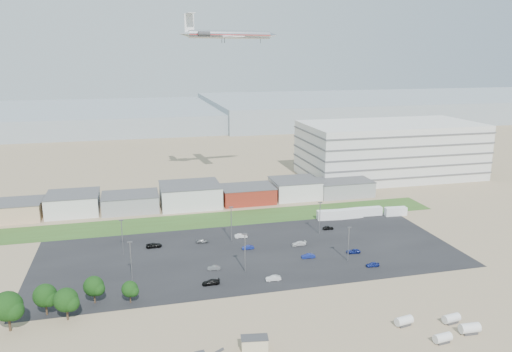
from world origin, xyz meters
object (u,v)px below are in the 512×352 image
object	(u,v)px
parked_car_7	(248,247)
parked_car_6	(202,241)
airliner	(230,34)
parked_car_3	(211,282)
tree_far_left	(8,309)
parked_car_0	(353,251)
portable_shed	(255,343)
box_trailer_a	(329,215)
parked_car_4	(214,268)
parked_car_13	(273,278)
parked_car_1	(308,256)
parked_car_12	(299,244)
parked_car_9	(154,245)
parked_car_11	(241,236)
storage_tank_nw	(404,321)
parked_car_2	(373,264)
parked_car_8	(328,228)

from	to	relation	value
parked_car_7	parked_car_6	bearing A→B (deg)	-124.92
airliner	parked_car_3	distance (m)	111.48
tree_far_left	parked_car_0	world-z (taller)	tree_far_left
parked_car_3	parked_car_6	world-z (taller)	parked_car_3
portable_shed	airliner	xyz separation A→B (m)	(19.69, 119.02, 62.06)
box_trailer_a	parked_car_7	xyz separation A→B (m)	(-33.65, -19.54, -1.01)
parked_car_4	parked_car_13	size ratio (longest dim) A/B	0.88
portable_shed	box_trailer_a	world-z (taller)	box_trailer_a
tree_far_left	parked_car_3	xyz separation A→B (m)	(43.88, 10.89, -4.29)
parked_car_3	parked_car_6	size ratio (longest dim) A/B	1.17
box_trailer_a	parked_car_4	distance (m)	55.46
portable_shed	airliner	world-z (taller)	airliner
parked_car_1	parked_car_13	bearing A→B (deg)	-46.06
parked_car_0	parked_car_6	distance (m)	45.12
parked_car_1	parked_car_4	size ratio (longest dim) A/B	1.13
tree_far_left	parked_car_12	bearing A→B (deg)	22.28
airliner	parked_car_0	world-z (taller)	airliner
parked_car_9	parked_car_12	size ratio (longest dim) A/B	1.07
tree_far_left	parked_car_3	distance (m)	45.41
tree_far_left	parked_car_11	bearing A→B (deg)	34.98
parked_car_9	parked_car_6	bearing A→B (deg)	-89.88
storage_tank_nw	parked_car_9	xyz separation A→B (m)	(-49.01, 57.57, -0.47)
parked_car_1	parked_car_13	distance (m)	17.62
parked_car_6	parked_car_9	size ratio (longest dim) A/B	0.81
parked_car_3	parked_car_11	world-z (taller)	parked_car_11
storage_tank_nw	parked_car_1	xyz separation A→B (m)	(-7.30, 38.77, -0.49)
parked_car_1	parked_car_6	bearing A→B (deg)	-120.84
parked_car_6	portable_shed	bearing A→B (deg)	-171.99
storage_tank_nw	parked_car_1	bearing A→B (deg)	100.67
parked_car_2	parked_car_12	world-z (taller)	parked_car_12
airliner	parked_car_11	world-z (taller)	airliner
parked_car_13	parked_car_9	bearing A→B (deg)	-133.90
parked_car_8	parked_car_11	distance (m)	29.35
box_trailer_a	parked_car_4	world-z (taller)	box_trailer_a
parked_car_0	parked_car_8	bearing A→B (deg)	-175.41
parked_car_0	parked_car_4	bearing A→B (deg)	-81.78
tree_far_left	parked_car_13	size ratio (longest dim) A/B	2.54
storage_tank_nw	parked_car_8	xyz separation A→B (m)	(7.11, 59.33, -0.52)
parked_car_12	tree_far_left	bearing A→B (deg)	-69.50
parked_car_2	parked_car_7	xyz separation A→B (m)	(-29.85, 20.26, -0.04)
parked_car_2	parked_car_8	bearing A→B (deg)	-174.01
tree_far_left	parked_car_4	xyz separation A→B (m)	(46.04, 19.37, -4.37)
parked_car_1	parked_car_3	distance (m)	30.79
storage_tank_nw	parked_car_12	world-z (taller)	storage_tank_nw
portable_shed	airliner	bearing A→B (deg)	89.38
airliner	parked_car_4	xyz separation A→B (m)	(-21.26, -80.64, -62.83)
parked_car_1	parked_car_3	size ratio (longest dim) A/B	0.87
parked_car_7	parked_car_1	bearing A→B (deg)	54.33
storage_tank_nw	parked_car_9	size ratio (longest dim) A/B	0.80
storage_tank_nw	parked_car_11	bearing A→B (deg)	110.68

